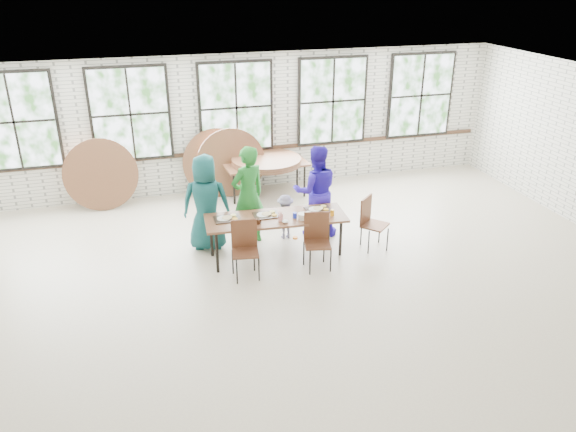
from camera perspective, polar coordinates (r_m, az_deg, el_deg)
name	(u,v)px	position (r m, az deg, el deg)	size (l,w,h in m)	color
room	(236,109)	(12.33, -5.29, 10.73)	(12.00, 12.00, 12.00)	beige
dining_table	(276,220)	(9.58, -1.24, -0.38)	(2.45, 0.97, 0.74)	brown
chair_near_left	(245,244)	(9.07, -4.42, -2.85)	(0.48, 0.46, 0.95)	#542E1C
chair_near_right	(317,236)	(9.32, 2.95, -2.02)	(0.50, 0.49, 0.95)	#542E1C
chair_spare	(370,219)	(10.04, 8.35, -0.26)	(0.58, 0.58, 0.95)	#542E1C
adult_teal	(206,203)	(9.91, -8.32, 1.34)	(0.85, 0.55, 1.73)	#15534F
adult_green	(248,196)	(10.00, -4.09, 2.07)	(0.67, 0.44, 1.83)	#1D6D24
toddler	(285,217)	(10.35, -0.27, -0.06)	(0.55, 0.31, 0.85)	#201647
adult_blue	(316,191)	(10.34, 2.83, 2.54)	(0.84, 0.66, 1.73)	#2C19B2
storage_table	(267,166)	(12.20, -2.20, 5.08)	(1.85, 0.88, 0.74)	brown
tabletop_clutter	(281,216)	(9.54, -0.71, 0.02)	(2.05, 0.62, 0.11)	black
round_tops_stacked	(266,161)	(12.16, -2.21, 5.61)	(1.50, 1.50, 0.13)	brown
round_tops_leaning	(185,167)	(12.19, -10.44, 4.92)	(4.21, 0.44, 1.49)	brown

